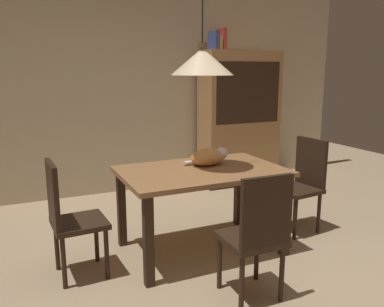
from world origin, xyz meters
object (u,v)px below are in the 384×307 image
cat_sleeping (209,157)px  book_yellow_short (218,43)px  dining_table (201,180)px  chair_near_front (257,232)px  pendant_lamp (202,61)px  book_blue_wide (213,41)px  book_red_tall (222,39)px  chair_left_side (68,215)px  chair_right_side (303,181)px  hutch_bookcase (239,121)px

cat_sleeping → book_yellow_short: 2.21m
dining_table → chair_near_front: bearing=-90.1°
pendant_lamp → dining_table: bearing=180.0°
cat_sleeping → book_blue_wide: (0.89, 1.65, 1.14)m
cat_sleeping → book_red_tall: 2.26m
chair_left_side → book_yellow_short: 3.17m
dining_table → pendant_lamp: size_ratio=1.08×
book_red_tall → chair_near_front: bearing=-113.4°
chair_right_side → chair_left_side: size_ratio=1.00×
book_red_tall → book_blue_wide: bearing=180.0°
chair_right_side → book_red_tall: bearing=89.6°
chair_near_front → cat_sleeping: (0.13, 0.99, 0.32)m
chair_right_side → chair_near_front: (-1.13, -0.89, 0.00)m
book_red_tall → hutch_bookcase: bearing=-0.3°
dining_table → cat_sleeping: (0.13, 0.11, 0.18)m
book_red_tall → dining_table: bearing=-123.0°
book_red_tall → chair_right_side: bearing=-90.4°
chair_left_side → book_yellow_short: (2.21, 1.76, 1.43)m
chair_near_front → cat_sleeping: size_ratio=2.35×
cat_sleeping → pendant_lamp: bearing=-139.4°
book_yellow_short → book_red_tall: 0.08m
cat_sleeping → hutch_bookcase: 2.11m
dining_table → book_red_tall: book_red_tall is taller
hutch_bookcase → dining_table: bearing=-129.3°
chair_right_side → book_blue_wide: bearing=93.6°
chair_right_side → chair_left_side: bearing=-179.7°
book_blue_wide → book_yellow_short: size_ratio=1.20×
dining_table → pendant_lamp: bearing=0.0°
cat_sleeping → book_yellow_short: (0.95, 1.65, 1.11)m
chair_near_front → book_blue_wide: (1.02, 2.64, 1.46)m
chair_right_side → book_red_tall: book_red_tall is taller
chair_right_side → hutch_bookcase: size_ratio=0.50×
book_blue_wide → book_yellow_short: book_blue_wide is taller
chair_left_side → cat_sleeping: (1.26, 0.12, 0.32)m
chair_right_side → book_yellow_short: book_yellow_short is taller
chair_right_side → cat_sleeping: bearing=174.1°
chair_near_front → book_yellow_short: bearing=67.6°
chair_left_side → pendant_lamp: bearing=0.2°
book_blue_wide → chair_near_front: bearing=-111.1°
chair_right_side → book_yellow_short: 2.26m
book_yellow_short → chair_left_side: bearing=-141.4°
pendant_lamp → book_red_tall: bearing=57.0°
chair_left_side → pendant_lamp: pendant_lamp is taller
dining_table → chair_near_front: (-0.00, -0.88, -0.14)m
book_yellow_short → dining_table: bearing=-121.6°
chair_right_side → pendant_lamp: (-1.13, -0.01, 1.15)m
dining_table → hutch_bookcase: size_ratio=0.76×
book_blue_wide → book_yellow_short: 0.07m
cat_sleeping → dining_table: bearing=-139.4°
chair_left_side → book_blue_wide: book_blue_wide is taller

